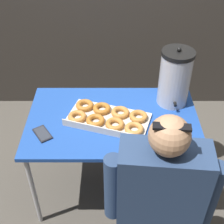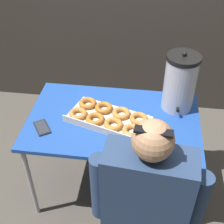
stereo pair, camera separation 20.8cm
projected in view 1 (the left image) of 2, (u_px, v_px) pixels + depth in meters
name	position (u px, v px, depth m)	size (l,w,h in m)	color
ground_plane	(113.00, 185.00, 2.58)	(12.00, 12.00, 0.00)	#4C473F
folding_table	(113.00, 125.00, 2.15)	(1.17, 0.73, 0.72)	#1E479E
donut_box	(108.00, 118.00, 2.09)	(0.60, 0.43, 0.05)	beige
coffee_urn	(175.00, 78.00, 2.14)	(0.22, 0.25, 0.43)	#B7B7BC
cell_phone	(43.00, 134.00, 2.00)	(0.15, 0.17, 0.01)	black
person_seated	(158.00, 208.00, 1.74)	(0.61, 0.28, 1.23)	#33332D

